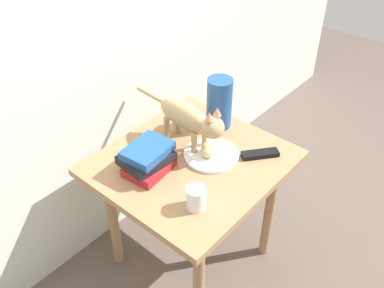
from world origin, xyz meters
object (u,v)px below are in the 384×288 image
book_stack (148,159)px  candle_jar (196,199)px  side_table (192,176)px  bread_roll (208,150)px  tv_remote (260,154)px  cat (190,118)px  plate (211,155)px  green_vase (219,103)px

book_stack → candle_jar: bearing=-96.8°
side_table → book_stack: 0.22m
bread_roll → tv_remote: bread_roll is taller
candle_jar → tv_remote: candle_jar is taller
side_table → book_stack: size_ratio=3.51×
side_table → book_stack: bearing=149.0°
side_table → cat: 0.24m
plate → candle_jar: 0.29m
side_table → plate: plate is taller
bread_roll → cat: (0.01, 0.11, 0.09)m
bread_roll → green_vase: bearing=27.9°
book_stack → bread_roll: bearing=-32.0°
side_table → plate: 0.12m
side_table → tv_remote: 0.29m
side_table → cat: size_ratio=1.48×
green_vase → bread_roll: bearing=-152.1°
plate → candle_jar: bearing=-152.0°
side_table → bread_roll: size_ratio=8.87×
bread_roll → candle_jar: bearing=-149.6°
green_vase → tv_remote: bearing=-103.7°
green_vase → candle_jar: 0.51m
green_vase → candle_jar: size_ratio=2.64×
green_vase → tv_remote: size_ratio=1.50×
plate → candle_jar: candle_jar is taller
side_table → tv_remote: size_ratio=4.73×
plate → tv_remote: (0.13, -0.15, 0.00)m
plate → green_vase: green_vase is taller
green_vase → tv_remote: 0.29m
plate → green_vase: size_ratio=0.98×
candle_jar → tv_remote: (0.38, -0.01, -0.03)m
bread_roll → cat: 0.14m
bread_roll → candle_jar: 0.27m
side_table → book_stack: (-0.15, 0.09, 0.14)m
book_stack → green_vase: size_ratio=0.90×
cat → candle_jar: 0.37m
side_table → green_vase: green_vase is taller
green_vase → cat: bearing=-179.9°
cat → green_vase: size_ratio=2.13×
bread_roll → green_vase: green_vase is taller
candle_jar → green_vase: bearing=29.2°
bread_roll → tv_remote: 0.21m
book_stack → tv_remote: book_stack is taller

